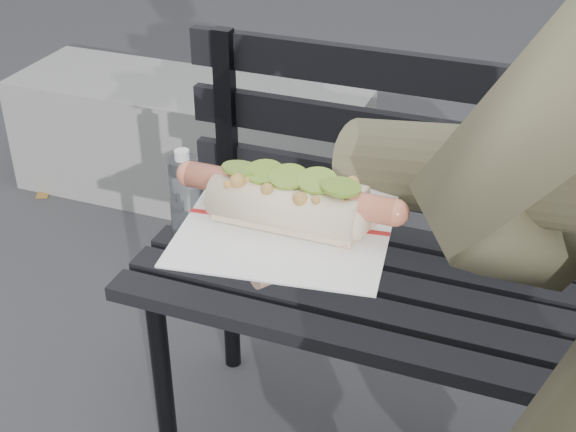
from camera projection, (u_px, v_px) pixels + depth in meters
name	position (u px, v px, depth m)	size (l,w,h in m)	color
park_bench	(514.00, 268.00, 1.53)	(1.50, 0.44, 0.88)	black
concrete_block	(189.00, 141.00, 2.75)	(1.20, 0.40, 0.40)	slate
held_hotdog	(514.00, 194.00, 0.71)	(0.63, 0.30, 0.20)	brown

